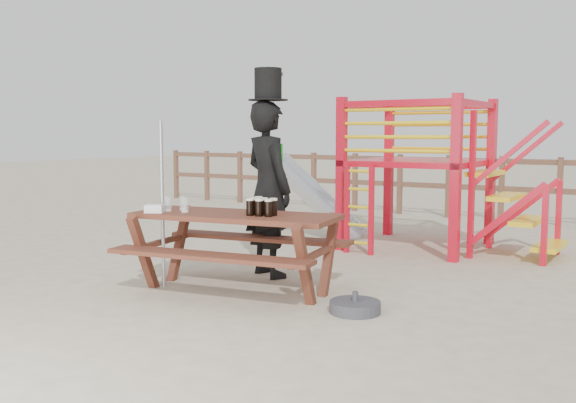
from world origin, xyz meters
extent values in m
plane|color=beige|center=(0.00, 0.00, 0.00)|extent=(60.00, 60.00, 0.00)
cube|color=brown|center=(0.00, 7.00, 1.10)|extent=(15.00, 0.06, 0.10)
cube|color=brown|center=(0.00, 7.00, 0.60)|extent=(15.00, 0.06, 0.10)
cube|color=brown|center=(-7.50, 7.00, 0.60)|extent=(0.09, 0.09, 1.20)
cube|color=brown|center=(-6.50, 7.00, 0.60)|extent=(0.09, 0.09, 1.20)
cube|color=brown|center=(-5.50, 7.00, 0.60)|extent=(0.09, 0.09, 1.20)
cube|color=brown|center=(-4.50, 7.00, 0.60)|extent=(0.09, 0.09, 1.20)
cube|color=brown|center=(-3.50, 7.00, 0.60)|extent=(0.09, 0.09, 1.20)
cube|color=brown|center=(-2.50, 7.00, 0.60)|extent=(0.09, 0.09, 1.20)
cube|color=brown|center=(-1.50, 7.00, 0.60)|extent=(0.09, 0.09, 1.20)
cube|color=brown|center=(-0.50, 7.00, 0.60)|extent=(0.09, 0.09, 1.20)
cube|color=brown|center=(0.50, 7.00, 0.60)|extent=(0.09, 0.09, 1.20)
cube|color=brown|center=(1.50, 7.00, 0.60)|extent=(0.09, 0.09, 1.20)
cube|color=red|center=(-0.60, 2.80, 1.05)|extent=(0.12, 0.12, 2.10)
cube|color=red|center=(1.00, 2.80, 1.05)|extent=(0.12, 0.12, 2.10)
cube|color=red|center=(-0.60, 4.40, 1.05)|extent=(0.12, 0.12, 2.10)
cube|color=red|center=(1.00, 4.40, 1.05)|extent=(0.12, 0.12, 2.10)
cube|color=red|center=(0.20, 3.60, 1.20)|extent=(1.72, 1.72, 0.08)
cube|color=red|center=(0.20, 2.80, 2.00)|extent=(1.60, 0.08, 0.08)
cube|color=red|center=(0.20, 4.40, 2.00)|extent=(1.60, 0.08, 0.08)
cube|color=red|center=(-0.60, 3.60, 2.00)|extent=(0.08, 1.60, 0.08)
cube|color=red|center=(1.00, 3.60, 2.00)|extent=(0.08, 1.60, 0.08)
cylinder|color=yellow|center=(0.20, 2.80, 1.38)|extent=(1.50, 0.05, 0.05)
cylinder|color=yellow|center=(0.20, 4.40, 1.38)|extent=(1.50, 0.05, 0.05)
cylinder|color=yellow|center=(0.20, 2.80, 1.56)|extent=(1.50, 0.05, 0.05)
cylinder|color=yellow|center=(0.20, 4.40, 1.56)|extent=(1.50, 0.05, 0.05)
cylinder|color=yellow|center=(0.20, 2.80, 1.74)|extent=(1.50, 0.05, 0.05)
cylinder|color=yellow|center=(0.20, 4.40, 1.74)|extent=(1.50, 0.05, 0.05)
cylinder|color=yellow|center=(0.20, 2.80, 1.92)|extent=(1.50, 0.05, 0.05)
cylinder|color=yellow|center=(0.20, 4.40, 1.92)|extent=(1.50, 0.05, 0.05)
cube|color=red|center=(-0.43, 2.65, 0.60)|extent=(0.06, 0.06, 1.20)
cube|color=red|center=(-0.07, 2.65, 0.60)|extent=(0.06, 0.06, 1.20)
cylinder|color=yellow|center=(-0.25, 2.65, 0.15)|extent=(0.36, 0.04, 0.04)
cylinder|color=yellow|center=(-0.25, 2.65, 0.39)|extent=(0.36, 0.04, 0.04)
cylinder|color=yellow|center=(-0.25, 2.65, 0.63)|extent=(0.36, 0.04, 0.04)
cylinder|color=yellow|center=(-0.25, 2.65, 0.87)|extent=(0.36, 0.04, 0.04)
cylinder|color=yellow|center=(-0.25, 2.65, 1.11)|extent=(0.36, 0.04, 0.04)
cube|color=yellow|center=(1.15, 3.60, 1.08)|extent=(0.30, 0.90, 0.06)
cube|color=yellow|center=(1.43, 3.60, 0.78)|extent=(0.30, 0.90, 0.06)
cube|color=yellow|center=(1.71, 3.60, 0.48)|extent=(0.30, 0.90, 0.06)
cube|color=yellow|center=(1.99, 3.60, 0.18)|extent=(0.30, 0.90, 0.06)
cube|color=red|center=(1.55, 3.15, 0.60)|extent=(0.95, 0.08, 0.86)
cube|color=red|center=(1.55, 4.05, 0.60)|extent=(0.95, 0.08, 0.86)
cube|color=silver|center=(-1.50, 3.60, 0.62)|extent=(1.53, 0.55, 1.21)
cube|color=silver|center=(-1.50, 3.33, 0.66)|extent=(1.58, 0.04, 1.28)
cube|color=silver|center=(-1.50, 3.87, 0.66)|extent=(1.58, 0.04, 1.28)
cube|color=silver|center=(-2.40, 3.60, 0.10)|extent=(0.35, 0.55, 0.05)
cube|color=maroon|center=(-0.38, 0.11, 0.78)|extent=(2.17, 1.12, 0.05)
cube|color=maroon|center=(-0.28, -0.45, 0.47)|extent=(2.09, 0.64, 0.04)
cube|color=maroon|center=(-0.47, 0.67, 0.47)|extent=(2.09, 0.64, 0.04)
cube|color=maroon|center=(-1.24, -0.04, 0.37)|extent=(0.30, 1.24, 0.75)
cube|color=maroon|center=(0.49, 0.26, 0.37)|extent=(0.30, 1.24, 0.75)
imported|color=black|center=(-0.52, 0.90, 0.98)|extent=(0.85, 0.72, 1.97)
cube|color=#0C8715|center=(-0.45, 1.05, 1.22)|extent=(0.08, 0.05, 0.46)
cylinder|color=black|center=(-0.52, 0.90, 1.97)|extent=(0.45, 0.45, 0.01)
cylinder|color=black|center=(-0.52, 0.90, 2.15)|extent=(0.30, 0.30, 0.34)
cube|color=white|center=(-0.46, 1.04, 2.27)|extent=(0.15, 0.07, 0.04)
cylinder|color=#B2B2B7|center=(-1.14, -0.14, 0.87)|extent=(0.04, 0.04, 1.74)
cylinder|color=#38383D|center=(1.00, 0.06, 0.05)|extent=(0.46, 0.46, 0.11)
cylinder|color=#38383D|center=(1.00, 0.06, 0.15)|extent=(0.05, 0.05, 0.09)
cube|color=white|center=(-1.11, -0.28, 0.84)|extent=(0.23, 0.21, 0.08)
cylinder|color=black|center=(-0.14, 0.04, 0.88)|extent=(0.08, 0.08, 0.15)
cylinder|color=beige|center=(-0.14, 0.04, 0.96)|extent=(0.08, 0.08, 0.02)
cylinder|color=black|center=(-0.05, 0.06, 0.88)|extent=(0.08, 0.08, 0.15)
cylinder|color=beige|center=(-0.05, 0.06, 0.96)|extent=(0.08, 0.08, 0.02)
cylinder|color=black|center=(0.05, 0.07, 0.88)|extent=(0.08, 0.08, 0.15)
cylinder|color=beige|center=(0.05, 0.07, 0.96)|extent=(0.08, 0.08, 0.02)
cylinder|color=black|center=(-0.16, 0.14, 0.88)|extent=(0.08, 0.08, 0.15)
cylinder|color=beige|center=(-0.16, 0.14, 0.96)|extent=(0.08, 0.08, 0.02)
cylinder|color=black|center=(-0.06, 0.16, 0.88)|extent=(0.08, 0.08, 0.15)
cylinder|color=beige|center=(-0.06, 0.16, 0.96)|extent=(0.08, 0.08, 0.02)
cylinder|color=black|center=(0.04, 0.17, 0.88)|extent=(0.08, 0.08, 0.15)
cylinder|color=beige|center=(0.04, 0.17, 0.96)|extent=(0.08, 0.08, 0.02)
cylinder|color=black|center=(-0.18, 0.23, 0.88)|extent=(0.08, 0.08, 0.15)
cylinder|color=beige|center=(-0.18, 0.23, 0.96)|extent=(0.08, 0.08, 0.02)
cylinder|color=silver|center=(-1.01, 0.03, 0.88)|extent=(0.08, 0.08, 0.15)
cylinder|color=beige|center=(-1.01, 0.03, 0.81)|extent=(0.07, 0.07, 0.02)
cylinder|color=silver|center=(-1.08, -0.11, 0.88)|extent=(0.08, 0.08, 0.15)
cylinder|color=beige|center=(-1.08, -0.11, 0.81)|extent=(0.07, 0.07, 0.02)
cylinder|color=silver|center=(-0.87, -0.09, 0.88)|extent=(0.08, 0.08, 0.15)
cylinder|color=beige|center=(-0.87, -0.09, 0.81)|extent=(0.07, 0.07, 0.02)
camera|label=1|loc=(3.53, -5.00, 1.60)|focal=40.00mm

